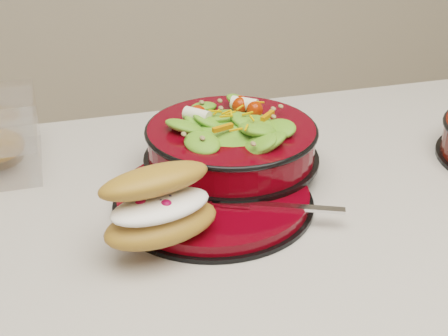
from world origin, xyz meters
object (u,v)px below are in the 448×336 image
object	(u,v)px
dinner_plate	(214,198)
fork	(277,206)
croissant	(160,205)
salad_bowl	(231,135)

from	to	relation	value
dinner_plate	fork	size ratio (longest dim) A/B	1.78
croissant	fork	size ratio (longest dim) A/B	1.02
salad_bowl	fork	size ratio (longest dim) A/B	1.68
fork	salad_bowl	bearing A→B (deg)	31.16
salad_bowl	fork	bearing A→B (deg)	-82.55
dinner_plate	salad_bowl	bearing A→B (deg)	59.61
dinner_plate	croissant	bearing A→B (deg)	-136.96
salad_bowl	fork	world-z (taller)	salad_bowl
fork	croissant	bearing A→B (deg)	120.94
salad_bowl	croissant	xyz separation A→B (m)	(-0.13, -0.16, 0.00)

